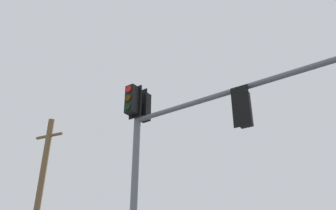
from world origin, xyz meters
The scene contains 2 objects.
signal_mast_assembly centered at (-0.18, 0.10, 4.96)m, with size 6.22×2.69×6.92m.
utility_pole_wooden centered at (8.89, -7.46, 5.06)m, with size 1.85×0.43×9.94m.
Camera 1 is at (-2.54, 8.54, 1.65)m, focal length 37.02 mm.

